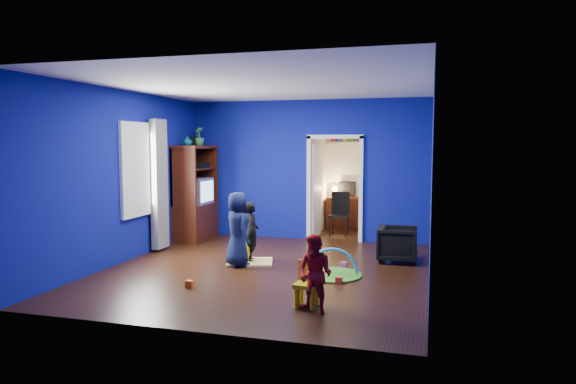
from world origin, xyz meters
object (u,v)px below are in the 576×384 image
(hopper_ball, at_px, (240,251))
(folding_chair, at_px, (339,215))
(armchair, at_px, (398,244))
(child_navy, at_px, (237,229))
(vase, at_px, (188,141))
(kid_chair, at_px, (307,287))
(play_mat, at_px, (331,275))
(child_black, at_px, (252,232))
(toddler_red, at_px, (315,274))
(tv_armoire, at_px, (195,193))
(study_desk, at_px, (346,213))
(crt_tv, at_px, (197,191))

(hopper_ball, relative_size, folding_chair, 0.41)
(armchair, bearing_deg, child_navy, 110.91)
(vase, height_order, kid_chair, vase)
(vase, relative_size, play_mat, 0.21)
(play_mat, relative_size, folding_chair, 1.01)
(child_black, bearing_deg, folding_chair, -39.33)
(toddler_red, height_order, kid_chair, toddler_red)
(vase, distance_m, tv_armoire, 1.12)
(child_navy, xyz_separation_m, kid_chair, (1.58, -1.75, -0.36))
(toddler_red, height_order, play_mat, toddler_red)
(study_desk, bearing_deg, play_mat, -83.82)
(child_navy, height_order, tv_armoire, tv_armoire)
(armchair, relative_size, play_mat, 0.71)
(child_navy, xyz_separation_m, play_mat, (1.60, -0.20, -0.60))
(play_mat, height_order, folding_chair, folding_chair)
(study_desk, xyz_separation_m, folding_chair, (0.00, -0.96, 0.09))
(tv_armoire, distance_m, play_mat, 4.04)
(hopper_ball, distance_m, folding_chair, 3.15)
(armchair, distance_m, crt_tv, 4.32)
(hopper_ball, bearing_deg, vase, 139.55)
(crt_tv, bearing_deg, hopper_ball, -46.72)
(child_black, relative_size, toddler_red, 1.09)
(vase, distance_m, folding_chair, 3.57)
(kid_chair, bearing_deg, child_black, 131.68)
(hopper_ball, xyz_separation_m, study_desk, (1.18, 3.86, 0.19))
(vase, xyz_separation_m, crt_tv, (0.04, 0.30, -1.04))
(child_black, xyz_separation_m, toddler_red, (1.61, -2.30, -0.04))
(study_desk, distance_m, folding_chair, 0.96)
(hopper_ball, bearing_deg, study_desk, 72.97)
(play_mat, bearing_deg, tv_armoire, 146.85)
(child_black, distance_m, child_navy, 0.39)
(toddler_red, bearing_deg, child_black, 145.38)
(kid_chair, xyz_separation_m, study_desk, (-0.45, 5.86, 0.12))
(play_mat, relative_size, study_desk, 1.05)
(play_mat, bearing_deg, crt_tv, 146.53)
(folding_chair, bearing_deg, vase, -151.86)
(vase, bearing_deg, folding_chair, 28.14)
(vase, xyz_separation_m, hopper_ball, (1.64, -1.40, -1.87))
(child_navy, relative_size, play_mat, 1.32)
(child_navy, xyz_separation_m, toddler_red, (1.73, -1.95, -0.14))
(child_black, height_order, vase, vase)
(child_black, distance_m, crt_tv, 2.43)
(child_black, distance_m, kid_chair, 2.57)
(crt_tv, height_order, study_desk, crt_tv)
(toddler_red, distance_m, study_desk, 6.09)
(toddler_red, distance_m, vase, 5.21)
(hopper_ball, height_order, kid_chair, kid_chair)
(armchair, xyz_separation_m, child_navy, (-2.51, -1.01, 0.31))
(toddler_red, height_order, vase, vase)
(study_desk, bearing_deg, kid_chair, -85.61)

